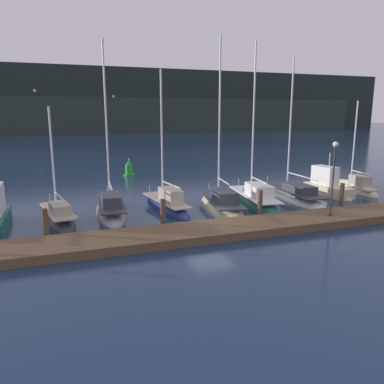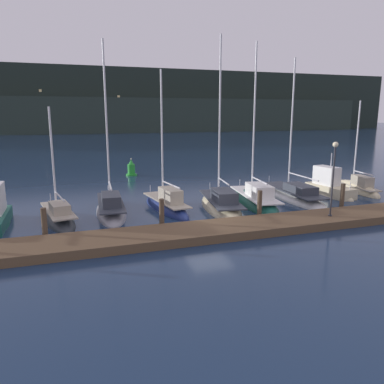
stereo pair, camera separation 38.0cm
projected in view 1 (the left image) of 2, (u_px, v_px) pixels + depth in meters
The scene contains 17 objects.
ground_plane at pixel (210, 222), 22.11m from camera, with size 400.00×400.00×0.00m, color #192D4C.
dock at pixel (225, 229), 20.05m from camera, with size 37.45×2.80×0.45m, color brown.
mooring_pile_1 at pixel (46, 226), 18.52m from camera, with size 0.28×0.28×1.74m, color #4C3D2D.
mooring_pile_2 at pixel (163, 215), 20.46m from camera, with size 0.28×0.28×1.76m, color #4C3D2D.
mooring_pile_3 at pixel (260, 205), 22.41m from camera, with size 0.28×0.28×1.84m, color #4C3D2D.
mooring_pile_4 at pixel (341, 198), 24.35m from camera, with size 0.28×0.28×1.89m, color #4C3D2D.
sailboat_berth_3 at pixel (59, 220), 22.17m from camera, with size 2.61×5.92×7.26m.
sailboat_berth_4 at pixel (111, 210), 24.11m from camera, with size 2.28×7.24×11.34m.
sailboat_berth_5 at pixel (166, 207), 25.04m from camera, with size 2.40×6.67×9.83m.
sailboat_berth_6 at pixel (221, 207), 25.18m from camera, with size 3.21×7.51×12.06m.
sailboat_berth_7 at pixel (254, 202), 26.59m from camera, with size 3.12×7.71×11.90m.
sailboat_berth_8 at pixel (292, 197), 28.32m from camera, with size 2.57×8.29×10.84m.
motorboat_berth_9 at pixel (327, 190), 29.43m from camera, with size 2.09×4.67×3.85m.
sailboat_berth_10 at pixel (354, 189), 31.16m from camera, with size 2.34×6.24×8.12m.
channel_buoy at pixel (129, 169), 38.57m from camera, with size 1.15×1.15×1.80m.
dock_lamppost at pixel (334, 167), 21.41m from camera, with size 0.32×0.32×4.31m.
hillside_backdrop at pixel (96, 103), 129.08m from camera, with size 240.00×23.00×21.52m.
Camera 1 is at (-8.06, -19.70, 6.32)m, focal length 35.00 mm.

